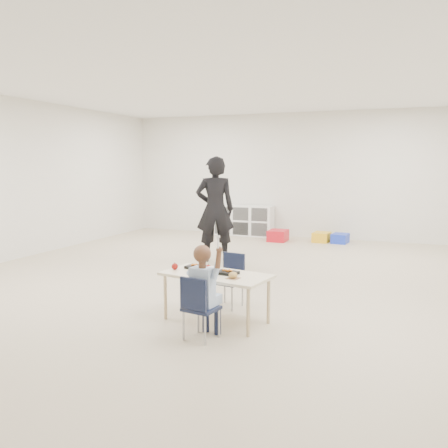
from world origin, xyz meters
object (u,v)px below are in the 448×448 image
at_px(cubby_shelf, 243,220).
at_px(child, 201,289).
at_px(table, 216,297).
at_px(adult, 215,209).
at_px(chair_near, 201,307).

bearing_deg(cubby_shelf, child, -74.36).
xyz_separation_m(table, child, (0.06, -0.52, 0.23)).
height_order(child, adult, adult).
distance_m(table, child, 0.57).
relative_size(child, cubby_shelf, 0.70).
bearing_deg(child, cubby_shelf, 115.50).
bearing_deg(chair_near, table, 106.61).
distance_m(cubby_shelf, adult, 3.06).
relative_size(table, chair_near, 1.95).
height_order(table, adult, adult).
bearing_deg(adult, child, 84.71).
bearing_deg(table, chair_near, -73.39).
bearing_deg(cubby_shelf, chair_near, -74.36).
relative_size(table, child, 1.24).
xyz_separation_m(chair_near, child, (0.00, 0.00, 0.18)).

